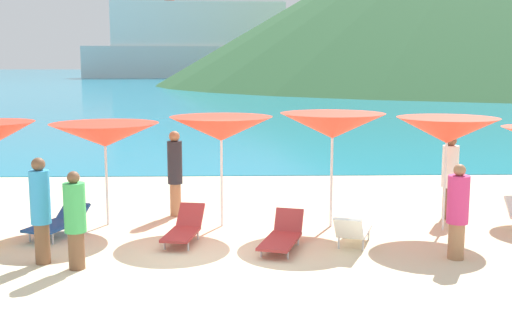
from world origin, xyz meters
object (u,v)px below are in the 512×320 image
at_px(umbrella_2, 105,135).
at_px(lounge_chair_6, 58,222).
at_px(umbrella_3, 221,129).
at_px(lounge_chair_1, 282,236).
at_px(lounge_chair_3, 184,228).
at_px(beachgoer_1, 75,218).
at_px(beachgoer_0, 450,175).
at_px(lounge_chair_4, 353,230).
at_px(beachgoer_2, 41,208).
at_px(umbrella_4, 332,126).
at_px(beachgoer_4, 175,171).
at_px(cruise_ship, 199,45).
at_px(umbrella_5, 447,130).
at_px(beachgoer_3, 458,210).

distance_m(umbrella_2, lounge_chair_6, 2.02).
distance_m(umbrella_3, lounge_chair_1, 2.73).
relative_size(umbrella_3, lounge_chair_3, 1.50).
bearing_deg(beachgoer_1, beachgoer_0, 130.44).
height_order(lounge_chair_4, beachgoer_2, beachgoer_2).
xyz_separation_m(umbrella_4, beachgoer_4, (-3.36, 1.05, -1.09)).
height_order(beachgoer_2, beachgoer_4, beachgoer_4).
bearing_deg(umbrella_4, lounge_chair_4, -83.10).
distance_m(umbrella_4, beachgoer_2, 5.89).
bearing_deg(lounge_chair_6, cruise_ship, 113.99).
distance_m(umbrella_5, cruise_ship, 151.07).
relative_size(umbrella_4, lounge_chair_3, 1.55).
relative_size(lounge_chair_1, beachgoer_3, 0.94).
distance_m(beachgoer_2, beachgoer_3, 7.15).
height_order(lounge_chair_1, beachgoer_3, beachgoer_3).
xyz_separation_m(beachgoer_0, beachgoer_3, (-0.83, -2.88, -0.10)).
distance_m(umbrella_2, umbrella_3, 2.44).
relative_size(beachgoer_1, beachgoer_2, 0.90).
relative_size(umbrella_3, beachgoer_4, 1.21).
bearing_deg(beachgoer_0, cruise_ship, -175.74).
bearing_deg(beachgoer_2, beachgoer_4, -155.68).
xyz_separation_m(umbrella_5, cruise_ship, (-14.17, 150.27, 6.38)).
height_order(umbrella_4, lounge_chair_3, umbrella_4).
height_order(umbrella_2, umbrella_4, umbrella_4).
distance_m(umbrella_4, beachgoer_1, 5.48).
height_order(umbrella_2, lounge_chair_1, umbrella_2).
height_order(umbrella_2, beachgoer_1, umbrella_2).
xyz_separation_m(umbrella_5, lounge_chair_1, (-3.39, -1.19, -1.82)).
distance_m(umbrella_2, beachgoer_3, 7.14).
relative_size(umbrella_2, beachgoer_3, 1.40).
relative_size(umbrella_3, beachgoer_2, 1.26).
xyz_separation_m(lounge_chair_1, beachgoer_3, (2.99, -0.71, 0.64)).
relative_size(umbrella_4, lounge_chair_6, 1.54).
bearing_deg(cruise_ship, umbrella_2, -90.58).
bearing_deg(umbrella_2, beachgoer_2, -102.26).
xyz_separation_m(umbrella_5, lounge_chair_3, (-5.24, -0.69, -1.79)).
bearing_deg(lounge_chair_6, umbrella_4, 27.80).
xyz_separation_m(umbrella_2, umbrella_3, (2.43, -0.17, 0.14)).
bearing_deg(beachgoer_1, umbrella_5, 124.75).
bearing_deg(lounge_chair_4, lounge_chair_6, 10.43).
xyz_separation_m(umbrella_3, umbrella_4, (2.29, -0.11, 0.06)).
bearing_deg(beachgoer_0, umbrella_2, -88.91).
xyz_separation_m(lounge_chair_4, beachgoer_2, (-5.47, -0.82, 0.65)).
distance_m(lounge_chair_4, lounge_chair_6, 5.77).
relative_size(lounge_chair_1, lounge_chair_4, 1.05).
bearing_deg(beachgoer_4, umbrella_4, -96.45).
bearing_deg(umbrella_3, lounge_chair_4, -33.32).
bearing_deg(lounge_chair_3, lounge_chair_4, 2.39).
distance_m(beachgoer_1, cruise_ship, 152.89).
distance_m(lounge_chair_4, beachgoer_3, 1.93).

